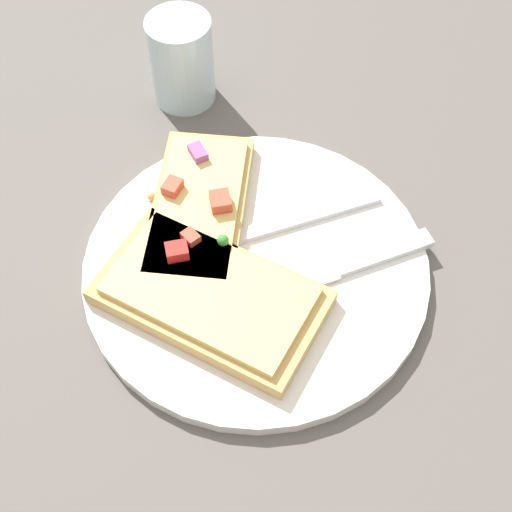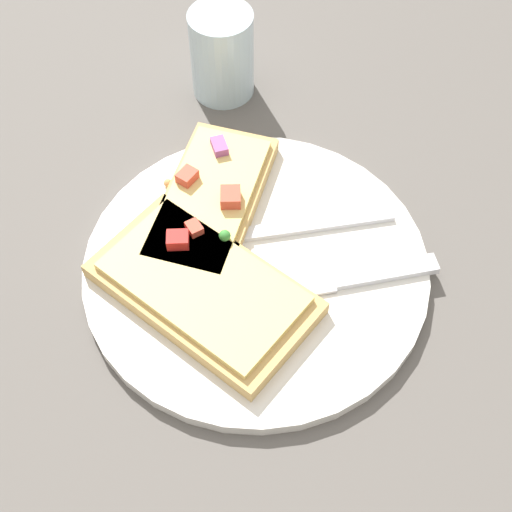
# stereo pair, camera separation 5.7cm
# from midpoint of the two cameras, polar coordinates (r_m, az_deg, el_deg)

# --- Properties ---
(ground_plane) EXTENTS (4.00, 4.00, 0.00)m
(ground_plane) POSITION_cam_midpoint_polar(r_m,az_deg,el_deg) (0.59, 2.77, -1.41)
(ground_plane) COLOR #56514C
(plate) EXTENTS (0.28, 0.28, 0.01)m
(plate) POSITION_cam_midpoint_polar(r_m,az_deg,el_deg) (0.59, 2.79, -1.09)
(plate) COLOR silver
(plate) RESTS_ON ground
(fork) EXTENTS (0.11, 0.20, 0.01)m
(fork) POSITION_cam_midpoint_polar(r_m,az_deg,el_deg) (0.59, 2.91, 1.71)
(fork) COLOR silver
(fork) RESTS_ON plate
(knife) EXTENTS (0.11, 0.21, 0.01)m
(knife) POSITION_cam_midpoint_polar(r_m,az_deg,el_deg) (0.57, 8.24, -2.36)
(knife) COLOR silver
(knife) RESTS_ON plate
(pizza_slice_main) EXTENTS (0.19, 0.14, 0.03)m
(pizza_slice_main) POSITION_cam_midpoint_polar(r_m,az_deg,el_deg) (0.56, -1.43, -2.59)
(pizza_slice_main) COLOR tan
(pizza_slice_main) RESTS_ON plate
(pizza_slice_corner) EXTENTS (0.16, 0.18, 0.03)m
(pizza_slice_corner) POSITION_cam_midpoint_polar(r_m,az_deg,el_deg) (0.60, -0.88, 4.24)
(pizza_slice_corner) COLOR tan
(pizza_slice_corner) RESTS_ON plate
(crumb_scatter) EXTENTS (0.12, 0.10, 0.01)m
(crumb_scatter) POSITION_cam_midpoint_polar(r_m,az_deg,el_deg) (0.59, -1.58, 0.96)
(crumb_scatter) COLOR tan
(crumb_scatter) RESTS_ON plate
(drinking_glass) EXTENTS (0.06, 0.06, 0.09)m
(drinking_glass) POSITION_cam_midpoint_polar(r_m,az_deg,el_deg) (0.70, -0.33, 15.73)
(drinking_glass) COLOR silver
(drinking_glass) RESTS_ON ground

